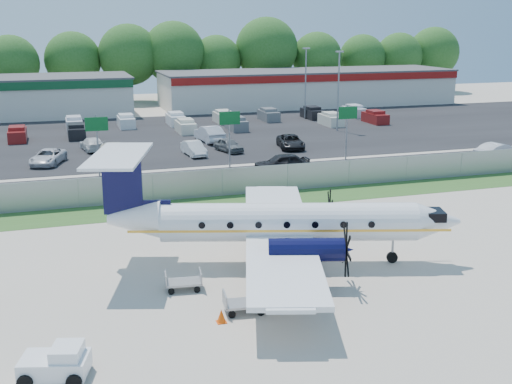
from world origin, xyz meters
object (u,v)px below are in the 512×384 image
object	(u,v)px
pushback_tug	(58,363)
baggage_cart_far	(183,281)
aircraft	(281,222)
baggage_cart_near	(244,303)

from	to	relation	value
pushback_tug	baggage_cart_far	distance (m)	8.50
aircraft	baggage_cart_far	xyz separation A→B (m)	(-5.47, -1.85, -1.82)
aircraft	baggage_cart_far	size ratio (longest dim) A/B	10.47
pushback_tug	aircraft	bearing A→B (deg)	36.08
pushback_tug	baggage_cart_near	world-z (taller)	pushback_tug
pushback_tug	baggage_cart_near	xyz separation A→B (m)	(7.75, 3.14, -0.16)
pushback_tug	baggage_cart_near	bearing A→B (deg)	22.08
aircraft	baggage_cart_far	distance (m)	6.06
aircraft	pushback_tug	size ratio (longest dim) A/B	7.31
aircraft	pushback_tug	world-z (taller)	aircraft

